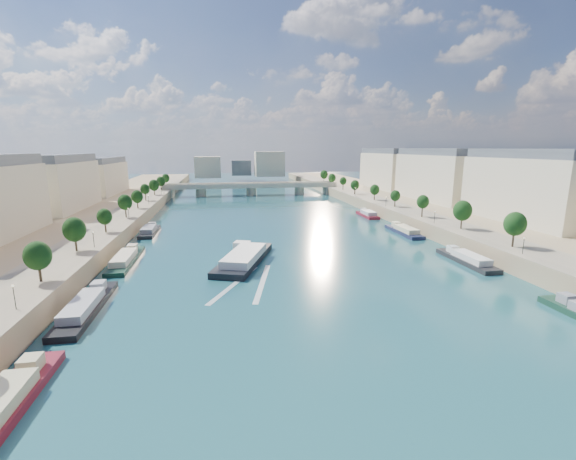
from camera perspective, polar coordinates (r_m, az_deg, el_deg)
name	(u,v)px	position (r m, az deg, el deg)	size (l,w,h in m)	color
ground	(277,234)	(139.07, -1.63, -0.57)	(700.00, 700.00, 0.00)	#0E2E3D
quay_left	(61,235)	(146.92, -30.64, -0.60)	(44.00, 520.00, 5.00)	#9E8460
quay_right	(459,221)	(164.84, 23.98, 1.27)	(44.00, 520.00, 5.00)	#9E8460
pave_left	(108,226)	(141.76, -25.09, 0.60)	(14.00, 520.00, 0.10)	gray
pave_right	(424,215)	(156.59, 19.49, 2.05)	(14.00, 520.00, 0.10)	gray
trees_left	(115,208)	(142.28, -24.30, 2.94)	(4.80, 268.80, 8.26)	#382B1E
trees_right	(408,198)	(163.58, 17.31, 4.52)	(4.80, 268.80, 8.26)	#382B1E
lamps_left	(114,223)	(130.62, -24.40, 0.99)	(0.36, 200.36, 4.28)	black
lamps_right	(407,207)	(158.39, 17.26, 3.31)	(0.36, 200.36, 4.28)	black
buildings_left	(29,189)	(160.95, -34.04, 5.03)	(16.00, 226.00, 23.20)	beige
buildings_right	(473,182)	(180.27, 25.71, 6.44)	(16.00, 226.00, 23.20)	beige
skyline	(246,166)	(354.89, -6.31, 9.47)	(79.00, 42.00, 22.00)	beige
bridge	(251,188)	(253.04, -5.47, 6.28)	(112.00, 12.00, 8.15)	#C1B79E
tour_barge	(244,258)	(105.10, -6.52, -4.15)	(18.72, 32.17, 4.21)	black
wake	(249,283)	(89.79, -5.85, -7.81)	(16.16, 25.64, 0.04)	silver
moored_barges_left	(89,303)	(85.58, -27.34, -9.60)	(5.00, 150.09, 3.60)	#1B1938
moored_barges_right	(435,245)	(127.69, 21.01, -2.15)	(5.00, 128.37, 3.60)	#153628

